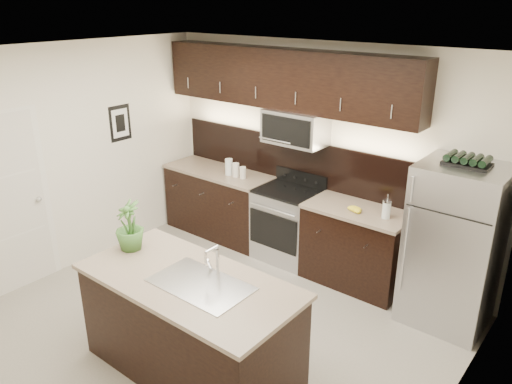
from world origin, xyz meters
TOP-DOWN VIEW (x-y plane):
  - ground at (0.00, 0.00)m, footprint 4.50×4.50m
  - room_walls at (-0.11, -0.04)m, footprint 4.52×4.02m
  - counter_run at (-0.46, 1.69)m, footprint 3.51×0.65m
  - upper_fixtures at (-0.43, 1.84)m, footprint 3.49×0.40m
  - island at (0.31, -0.56)m, footprint 1.96×0.96m
  - sink_faucet at (0.46, -0.55)m, footprint 0.84×0.50m
  - refrigerator at (1.80, 1.63)m, footprint 0.81×0.73m
  - wine_rack at (1.80, 1.63)m, footprint 0.42×0.26m
  - plant at (-0.50, -0.51)m, footprint 0.33×0.33m
  - canisters at (-1.10, 1.64)m, footprint 0.33×0.10m
  - french_press at (1.06, 1.64)m, footprint 0.09×0.09m
  - bananas at (0.68, 1.61)m, footprint 0.21×0.19m

SIDE VIEW (x-z plane):
  - ground at x=0.00m, z-range 0.00..0.00m
  - counter_run at x=-0.46m, z-range 0.00..0.94m
  - island at x=0.31m, z-range 0.00..0.94m
  - refrigerator at x=1.80m, z-range 0.00..1.69m
  - sink_faucet at x=0.46m, z-range 0.81..1.10m
  - bananas at x=0.68m, z-range 0.94..0.99m
  - canisters at x=-1.10m, z-range 0.93..1.15m
  - french_press at x=1.06m, z-range 0.91..1.17m
  - plant at x=-0.50m, z-range 0.94..1.42m
  - room_walls at x=-0.11m, z-range 0.34..3.05m
  - wine_rack at x=1.80m, z-range 1.69..1.78m
  - upper_fixtures at x=-0.43m, z-range 1.31..2.97m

